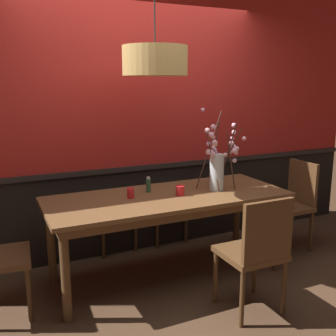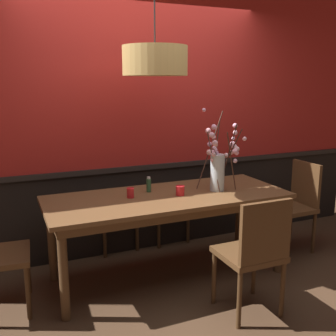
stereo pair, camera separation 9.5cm
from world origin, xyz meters
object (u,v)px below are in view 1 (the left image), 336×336
object	(u,v)px
dining_table	(168,204)
chair_head_east_end	(294,200)
candle_holder_nearer_center	(131,193)
chair_far_side_right	(162,194)
pendant_lamp	(155,61)
chair_near_side_right	(257,249)
condiment_bottle	(148,185)
candle_holder_nearer_edge	(180,190)
vase_with_blossoms	(218,165)
chair_far_side_left	(110,201)

from	to	relation	value
dining_table	chair_head_east_end	world-z (taller)	chair_head_east_end
candle_holder_nearer_center	chair_far_side_right	bearing A→B (deg)	51.19
chair_far_side_right	pendant_lamp	distance (m)	1.69
chair_near_side_right	condiment_bottle	xyz separation A→B (m)	(-0.46, 1.00, 0.31)
candle_holder_nearer_center	condiment_bottle	xyz separation A→B (m)	(0.21, 0.12, 0.02)
condiment_bottle	pendant_lamp	bearing A→B (deg)	-84.68
dining_table	candle_holder_nearer_edge	world-z (taller)	candle_holder_nearer_edge
chair_far_side_right	candle_holder_nearer_edge	size ratio (longest dim) A/B	10.46
condiment_bottle	pendant_lamp	size ratio (longest dim) A/B	0.14
chair_near_side_right	candle_holder_nearer_edge	bearing A→B (deg)	107.49
chair_near_side_right	vase_with_blossoms	bearing A→B (deg)	79.37
chair_near_side_right	candle_holder_nearer_edge	world-z (taller)	chair_near_side_right
dining_table	pendant_lamp	bearing A→B (deg)	167.66
chair_head_east_end	candle_holder_nearer_center	world-z (taller)	chair_head_east_end
chair_near_side_right	pendant_lamp	world-z (taller)	pendant_lamp
chair_near_side_right	pendant_lamp	size ratio (longest dim) A/B	0.96
dining_table	candle_holder_nearer_center	xyz separation A→B (m)	(-0.33, 0.05, 0.13)
vase_with_blossoms	condiment_bottle	bearing A→B (deg)	162.39
chair_near_side_right	condiment_bottle	world-z (taller)	chair_near_side_right
chair_far_side_right	chair_far_side_left	bearing A→B (deg)	179.55
chair_near_side_right	condiment_bottle	distance (m)	1.14
condiment_bottle	chair_far_side_left	bearing A→B (deg)	102.89
chair_near_side_right	candle_holder_nearer_center	world-z (taller)	chair_near_side_right
chair_far_side_right	chair_head_east_end	bearing A→B (deg)	-35.92
candle_holder_nearer_edge	dining_table	bearing A→B (deg)	151.01
chair_near_side_right	chair_far_side_right	xyz separation A→B (m)	(-0.02, 1.70, -0.01)
dining_table	chair_head_east_end	size ratio (longest dim) A/B	2.29
chair_near_side_right	chair_head_east_end	size ratio (longest dim) A/B	1.00
chair_head_east_end	vase_with_blossoms	bearing A→B (deg)	-176.82
vase_with_blossoms	candle_holder_nearer_edge	bearing A→B (deg)	-176.74
chair_far_side_right	candle_holder_nearer_edge	xyz separation A→B (m)	(-0.23, -0.91, 0.30)
chair_near_side_right	candle_holder_nearer_edge	xyz separation A→B (m)	(-0.25, 0.78, 0.29)
chair_near_side_right	condiment_bottle	bearing A→B (deg)	114.72
chair_far_side_right	pendant_lamp	bearing A→B (deg)	-117.07
condiment_bottle	candle_holder_nearer_edge	bearing A→B (deg)	-45.44
dining_table	pendant_lamp	world-z (taller)	pendant_lamp
chair_far_side_left	vase_with_blossoms	distance (m)	1.28
chair_near_side_right	chair_head_east_end	world-z (taller)	chair_near_side_right
chair_near_side_right	dining_table	bearing A→B (deg)	112.20
chair_near_side_right	vase_with_blossoms	size ratio (longest dim) A/B	1.27
chair_far_side_left	condiment_bottle	distance (m)	0.79
candle_holder_nearer_edge	pendant_lamp	distance (m)	1.12
candle_holder_nearer_center	condiment_bottle	world-z (taller)	condiment_bottle
dining_table	candle_holder_nearer_center	bearing A→B (deg)	171.50
chair_far_side_left	chair_head_east_end	xyz separation A→B (m)	(1.76, -0.84, 0.02)
chair_head_east_end	chair_near_side_right	bearing A→B (deg)	-142.90
pendant_lamp	chair_far_side_left	bearing A→B (deg)	101.64
chair_far_side_right	condiment_bottle	xyz separation A→B (m)	(-0.44, -0.70, 0.32)
chair_far_side_left	chair_head_east_end	distance (m)	1.95
dining_table	pendant_lamp	distance (m)	1.23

